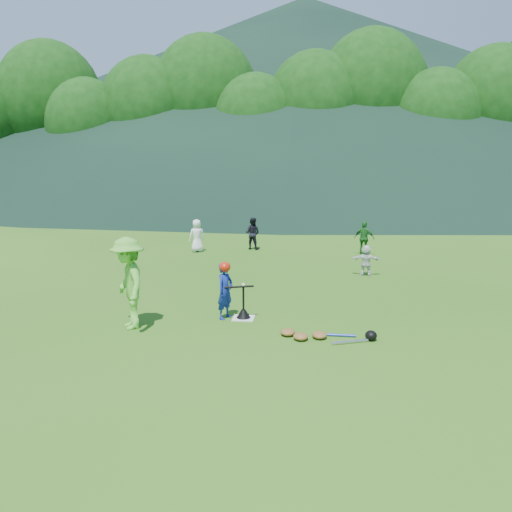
{
  "coord_description": "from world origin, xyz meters",
  "views": [
    {
      "loc": [
        1.35,
        -10.09,
        3.2
      ],
      "look_at": [
        0.0,
        2.5,
        0.9
      ],
      "focal_mm": 35.0,
      "sensor_mm": 36.0,
      "label": 1
    }
  ],
  "objects": [
    {
      "name": "fielder_c",
      "position": [
        3.35,
        8.05,
        0.62
      ],
      "size": [
        0.78,
        0.53,
        1.23
      ],
      "primitive_type": "imported",
      "rotation": [
        0.0,
        0.0,
        2.8
      ],
      "color": "#1F6722",
      "rests_on": "ground"
    },
    {
      "name": "tree_line",
      "position": [
        0.2,
        33.83,
        8.21
      ],
      "size": [
        70.04,
        11.4,
        14.82
      ],
      "color": "#382314",
      "rests_on": "ground"
    },
    {
      "name": "home_plate",
      "position": [
        0.0,
        0.0,
        0.01
      ],
      "size": [
        0.45,
        0.45,
        0.02
      ],
      "primitive_type": "cube",
      "color": "silver",
      "rests_on": "ground"
    },
    {
      "name": "fielder_d",
      "position": [
        3.04,
        4.55,
        0.46
      ],
      "size": [
        0.87,
        0.33,
        0.92
      ],
      "primitive_type": "imported",
      "rotation": [
        0.0,
        0.0,
        3.07
      ],
      "color": "silver",
      "rests_on": "ground"
    },
    {
      "name": "ground",
      "position": [
        0.0,
        0.0,
        0.0
      ],
      "size": [
        120.0,
        120.0,
        0.0
      ],
      "primitive_type": "plane",
      "color": "#2C5914",
      "rests_on": "ground"
    },
    {
      "name": "fielder_b",
      "position": [
        -0.82,
        8.89,
        0.62
      ],
      "size": [
        0.71,
        0.62,
        1.24
      ],
      "primitive_type": "imported",
      "rotation": [
        0.0,
        0.0,
        2.86
      ],
      "color": "black",
      "rests_on": "ground"
    },
    {
      "name": "adult_coach",
      "position": [
        -2.18,
        -0.84,
        0.92
      ],
      "size": [
        1.2,
        1.36,
        1.83
      ],
      "primitive_type": "imported",
      "rotation": [
        0.0,
        0.0,
        -1.02
      ],
      "color": "#64C53A",
      "rests_on": "ground"
    },
    {
      "name": "equipment_pile",
      "position": [
        1.58,
        -1.07,
        0.07
      ],
      "size": [
        1.8,
        0.64,
        0.19
      ],
      "color": "olive",
      "rests_on": "ground"
    },
    {
      "name": "distant_hills",
      "position": [
        -7.63,
        81.81,
        14.98
      ],
      "size": [
        155.0,
        140.0,
        32.0
      ],
      "color": "black",
      "rests_on": "ground"
    },
    {
      "name": "baseball",
      "position": [
        0.0,
        0.0,
        0.74
      ],
      "size": [
        0.08,
        0.08,
        0.08
      ],
      "primitive_type": "sphere",
      "color": "white",
      "rests_on": "batting_tee"
    },
    {
      "name": "batting_tee",
      "position": [
        0.0,
        0.0,
        0.13
      ],
      "size": [
        0.3,
        0.3,
        0.68
      ],
      "color": "black",
      "rests_on": "home_plate"
    },
    {
      "name": "batter_gear",
      "position": [
        -0.36,
        -0.02,
        1.08
      ],
      "size": [
        0.73,
        0.26,
        0.55
      ],
      "color": "red",
      "rests_on": "ground"
    },
    {
      "name": "batter_child",
      "position": [
        -0.39,
        -0.01,
        0.6
      ],
      "size": [
        0.46,
        0.52,
        1.19
      ],
      "primitive_type": "imported",
      "rotation": [
        0.0,
        0.0,
        1.08
      ],
      "color": "navy",
      "rests_on": "ground"
    },
    {
      "name": "fielder_a",
      "position": [
        -2.82,
        8.07,
        0.61
      ],
      "size": [
        0.71,
        0.63,
        1.23
      ],
      "primitive_type": "imported",
      "rotation": [
        0.0,
        0.0,
        3.64
      ],
      "color": "white",
      "rests_on": "ground"
    },
    {
      "name": "outfield_fence",
      "position": [
        0.0,
        28.0,
        0.7
      ],
      "size": [
        70.07,
        0.08,
        1.33
      ],
      "color": "gray",
      "rests_on": "ground"
    }
  ]
}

